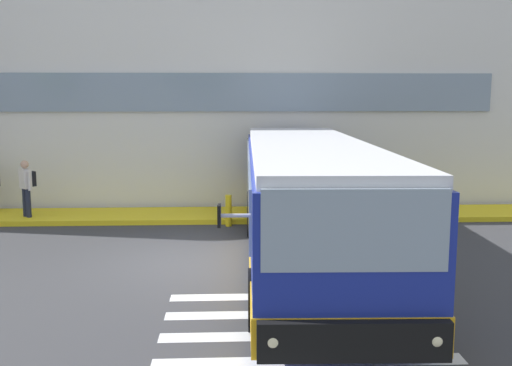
# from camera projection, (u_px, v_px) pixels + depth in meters

# --- Properties ---
(ground_plane) EXTENTS (80.00, 90.00, 0.02)m
(ground_plane) POSITION_uv_depth(u_px,v_px,m) (190.00, 262.00, 13.11)
(ground_plane) COLOR #353538
(ground_plane) RESTS_ON ground
(bay_paint_stripes) EXTENTS (4.40, 3.96, 0.01)m
(bay_paint_stripes) POSITION_uv_depth(u_px,v_px,m) (301.00, 335.00, 9.05)
(bay_paint_stripes) COLOR silver
(bay_paint_stripes) RESTS_ON ground
(terminal_building) EXTENTS (24.47, 13.80, 8.71)m
(terminal_building) POSITION_uv_depth(u_px,v_px,m) (190.00, 80.00, 23.94)
(terminal_building) COLOR silver
(terminal_building) RESTS_ON ground
(boarding_curb) EXTENTS (26.67, 2.00, 0.15)m
(boarding_curb) POSITION_uv_depth(u_px,v_px,m) (200.00, 215.00, 17.84)
(boarding_curb) COLOR yellow
(boarding_curb) RESTS_ON ground
(bus_main_foreground) EXTENTS (3.33, 11.55, 2.70)m
(bus_main_foreground) POSITION_uv_depth(u_px,v_px,m) (307.00, 204.00, 12.87)
(bus_main_foreground) COLOR navy
(bus_main_foreground) RESTS_ON ground
(passenger_by_doorway) EXTENTS (0.51, 0.51, 1.68)m
(passenger_by_doorway) POSITION_uv_depth(u_px,v_px,m) (27.00, 184.00, 17.14)
(passenger_by_doorway) COLOR #1E2338
(passenger_by_doorway) RESTS_ON boarding_curb
(safety_bollard_yellow) EXTENTS (0.18, 0.18, 0.90)m
(safety_bollard_yellow) POSITION_uv_depth(u_px,v_px,m) (229.00, 211.00, 16.64)
(safety_bollard_yellow) COLOR yellow
(safety_bollard_yellow) RESTS_ON ground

